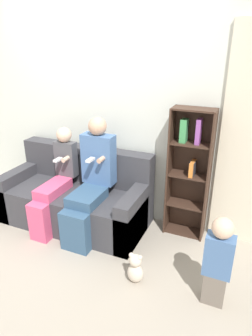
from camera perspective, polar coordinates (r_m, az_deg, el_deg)
name	(u,v)px	position (r m, az deg, el deg)	size (l,w,h in m)	color
ground_plane	(67,247)	(3.39, -11.12, -14.46)	(14.00, 14.00, 0.00)	#9E9384
back_wall	(104,112)	(3.58, -4.25, 10.61)	(10.00, 0.06, 2.55)	silver
couch	(77,198)	(3.66, -9.39, -5.68)	(1.71, 0.80, 0.87)	#38383D
adult_seated	(91,179)	(3.26, -6.65, -2.02)	(0.37, 0.72, 1.31)	#335170
child_seated	(55,181)	(3.51, -13.35, -2.37)	(0.26, 0.73, 1.14)	#DB4C75
toddler_standing	(218,260)	(2.61, 17.14, -16.44)	(0.23, 0.17, 0.82)	#70665B
bookshelf	(190,170)	(3.28, 12.04, -0.40)	(0.44, 0.24, 1.44)	#3D281E
teddy_bear	(135,269)	(2.86, 1.80, -18.64)	(0.15, 0.12, 0.31)	beige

